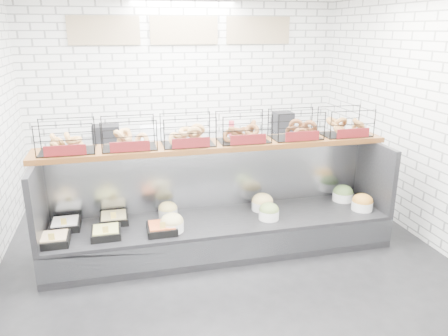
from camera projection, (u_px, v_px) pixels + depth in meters
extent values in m
plane|color=black|center=(227.00, 261.00, 4.98)|extent=(5.50, 5.50, 0.00)
cube|color=white|center=(186.00, 95.00, 7.06)|extent=(5.00, 0.02, 3.00)
cube|color=white|center=(435.00, 121.00, 5.08)|extent=(0.02, 5.50, 3.00)
cube|color=tan|center=(104.00, 30.00, 6.46)|extent=(1.05, 0.03, 0.42)
cube|color=tan|center=(184.00, 30.00, 6.73)|extent=(1.05, 0.03, 0.42)
cube|color=tan|center=(258.00, 30.00, 7.00)|extent=(1.05, 0.03, 0.42)
cube|color=black|center=(221.00, 234.00, 5.19)|extent=(4.00, 0.90, 0.40)
cube|color=#93969B|center=(230.00, 249.00, 4.78)|extent=(4.00, 0.03, 0.28)
cube|color=#93969B|center=(213.00, 175.00, 5.39)|extent=(4.00, 0.08, 0.80)
cube|color=black|center=(38.00, 202.00, 4.56)|extent=(0.06, 0.90, 0.80)
cube|color=black|center=(374.00, 173.00, 5.46)|extent=(0.06, 0.90, 0.80)
cube|color=black|center=(54.00, 240.00, 4.51)|extent=(0.31, 0.31, 0.08)
cube|color=tan|center=(54.00, 237.00, 4.50)|extent=(0.27, 0.27, 0.04)
cube|color=#F4D155|center=(52.00, 237.00, 4.38)|extent=(0.06, 0.01, 0.08)
cube|color=black|center=(66.00, 225.00, 4.86)|extent=(0.32, 0.32, 0.08)
cube|color=white|center=(65.00, 222.00, 4.85)|extent=(0.27, 0.27, 0.04)
cube|color=#F4D155|center=(64.00, 222.00, 4.73)|extent=(0.06, 0.01, 0.08)
cube|color=black|center=(106.00, 233.00, 4.67)|extent=(0.31, 0.31, 0.08)
cube|color=#CBC968|center=(106.00, 230.00, 4.66)|extent=(0.26, 0.26, 0.04)
cube|color=#F4D155|center=(105.00, 230.00, 4.54)|extent=(0.06, 0.01, 0.08)
cube|color=black|center=(114.00, 219.00, 5.02)|extent=(0.32, 0.32, 0.08)
cube|color=#DCCA87|center=(114.00, 216.00, 5.01)|extent=(0.27, 0.27, 0.04)
cube|color=#F4D155|center=(113.00, 216.00, 4.88)|extent=(0.06, 0.01, 0.08)
cube|color=black|center=(162.00, 229.00, 4.77)|extent=(0.32, 0.32, 0.08)
cube|color=#DC5F2E|center=(162.00, 226.00, 4.76)|extent=(0.27, 0.27, 0.04)
cube|color=#F4D155|center=(163.00, 226.00, 4.64)|extent=(0.06, 0.01, 0.08)
cylinder|color=white|center=(172.00, 226.00, 4.79)|extent=(0.26, 0.26, 0.11)
ellipsoid|color=tan|center=(172.00, 221.00, 4.78)|extent=(0.25, 0.25, 0.18)
cylinder|color=white|center=(168.00, 213.00, 5.14)|extent=(0.22, 0.22, 0.11)
ellipsoid|color=#EED97A|center=(168.00, 208.00, 5.13)|extent=(0.22, 0.22, 0.15)
cylinder|color=white|center=(269.00, 214.00, 5.10)|extent=(0.24, 0.24, 0.11)
ellipsoid|color=olive|center=(269.00, 210.00, 5.08)|extent=(0.23, 0.23, 0.16)
cylinder|color=white|center=(262.00, 205.00, 5.36)|extent=(0.27, 0.27, 0.11)
ellipsoid|color=#E2C573|center=(262.00, 201.00, 5.35)|extent=(0.26, 0.26, 0.18)
cylinder|color=white|center=(362.00, 205.00, 5.36)|extent=(0.26, 0.26, 0.11)
ellipsoid|color=#C47F29|center=(362.00, 201.00, 5.34)|extent=(0.25, 0.25, 0.18)
cylinder|color=white|center=(343.00, 196.00, 5.65)|extent=(0.26, 0.26, 0.11)
ellipsoid|color=#5E7F41|center=(343.00, 192.00, 5.63)|extent=(0.26, 0.26, 0.18)
cube|color=#4E2A10|center=(216.00, 145.00, 5.08)|extent=(4.10, 0.50, 0.06)
cube|color=black|center=(66.00, 136.00, 4.65)|extent=(0.60, 0.38, 0.34)
cube|color=#5D1113|center=(65.00, 150.00, 4.49)|extent=(0.42, 0.02, 0.11)
cube|color=black|center=(129.00, 133.00, 4.80)|extent=(0.60, 0.38, 0.34)
cube|color=#5D1113|center=(130.00, 147.00, 4.64)|extent=(0.42, 0.02, 0.11)
cube|color=black|center=(188.00, 130.00, 4.95)|extent=(0.60, 0.38, 0.34)
cube|color=#5D1113|center=(191.00, 143.00, 4.79)|extent=(0.42, 0.02, 0.11)
cube|color=black|center=(243.00, 127.00, 5.09)|extent=(0.60, 0.38, 0.34)
cube|color=#5D1113|center=(248.00, 139.00, 4.94)|extent=(0.42, 0.02, 0.11)
cube|color=black|center=(296.00, 124.00, 5.24)|extent=(0.60, 0.38, 0.34)
cube|color=#5D1113|center=(302.00, 136.00, 5.09)|extent=(0.42, 0.02, 0.11)
cube|color=black|center=(346.00, 122.00, 5.39)|extent=(0.60, 0.38, 0.34)
cube|color=#5D1113|center=(353.00, 133.00, 5.24)|extent=(0.42, 0.02, 0.11)
cube|color=#93969B|center=(190.00, 163.00, 7.09)|extent=(4.00, 0.60, 0.90)
cube|color=black|center=(106.00, 133.00, 6.57)|extent=(0.40, 0.30, 0.24)
cube|color=silver|center=(152.00, 132.00, 6.77)|extent=(0.35, 0.28, 0.18)
cylinder|color=#C33040|center=(231.00, 128.00, 7.00)|extent=(0.09, 0.09, 0.22)
cube|color=black|center=(283.00, 121.00, 7.31)|extent=(0.30, 0.30, 0.30)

